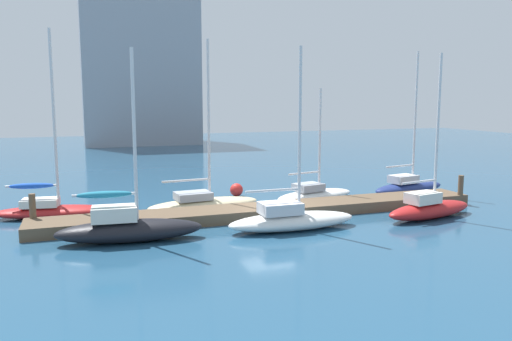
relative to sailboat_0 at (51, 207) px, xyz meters
name	(u,v)px	position (x,y,z in m)	size (l,w,h in m)	color
ground_plane	(269,216)	(10.13, -3.26, -0.49)	(120.00, 120.00, 0.00)	navy
dock_pier	(270,211)	(10.13, -3.26, -0.23)	(22.29, 2.17, 0.54)	brown
dock_piling_near_end	(33,212)	(-0.62, -2.33, 0.32)	(0.28, 0.28, 1.62)	brown
dock_piling_far_end	(460,190)	(20.88, -4.20, 0.32)	(0.28, 0.28, 1.62)	brown
sailboat_0	(51,207)	(0.00, 0.00, 0.00)	(5.78, 2.39, 8.98)	#B21E1E
sailboat_1	(128,227)	(3.12, -5.60, 0.13)	(5.93, 2.05, 7.70)	black
sailboat_2	(203,202)	(7.37, -0.83, -0.05)	(6.09, 2.40, 8.68)	beige
sailboat_3	(291,218)	(10.08, -6.05, 0.03)	(5.90, 1.76, 7.94)	white
sailboat_4	(315,193)	(13.86, -0.63, -0.06)	(5.29, 2.78, 6.30)	white
sailboat_5	(429,207)	(17.23, -6.26, 0.06)	(5.49, 2.44, 7.84)	#B21E1E
sailboat_6	(409,185)	(20.21, -0.53, 0.02)	(5.59, 2.61, 8.48)	navy
mooring_buoy_red	(236,190)	(10.12, 2.18, -0.11)	(0.77, 0.77, 0.77)	red
harbor_building_distant	(139,67)	(9.22, 40.67, 9.19)	(14.06, 9.31, 19.36)	#9399A3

